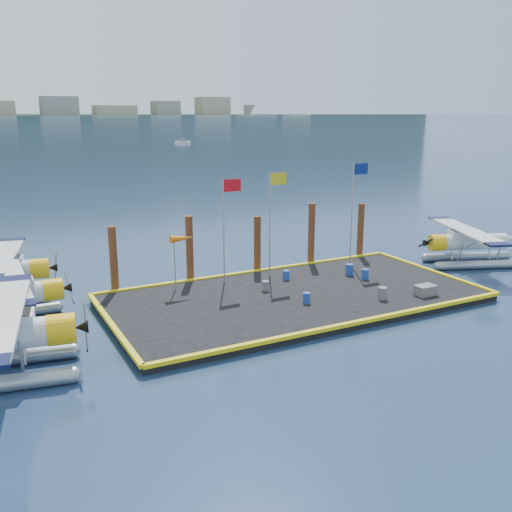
{
  "coord_description": "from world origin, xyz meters",
  "views": [
    {
      "loc": [
        -15.48,
        -25.37,
        10.27
      ],
      "look_at": [
        -1.35,
        2.0,
        2.27
      ],
      "focal_mm": 40.0,
      "sensor_mm": 36.0,
      "label": 1
    }
  ],
  "objects": [
    {
      "name": "crate",
      "position": [
        6.26,
        -3.37,
        0.68
      ],
      "size": [
        1.1,
        0.74,
        0.55
      ],
      "primitive_type": "cube",
      "color": "#5C5C61",
      "rests_on": "dock"
    },
    {
      "name": "far_backdrop",
      "position": [
        239.91,
        1737.52,
        9.45
      ],
      "size": [
        3050.0,
        2050.0,
        810.0
      ],
      "color": "black",
      "rests_on": "ground"
    },
    {
      "name": "drum_5",
      "position": [
        1.01,
        2.65,
        0.68
      ],
      "size": [
        0.39,
        0.39,
        0.55
      ],
      "primitive_type": "cylinder",
      "color": "#1C3F9C",
      "rests_on": "dock"
    },
    {
      "name": "piling_0",
      "position": [
        -8.5,
        5.4,
        2.0
      ],
      "size": [
        0.44,
        0.44,
        4.0
      ],
      "primitive_type": "cylinder",
      "color": "#4F2816",
      "rests_on": "ground"
    },
    {
      "name": "seaplane_d",
      "position": [
        14.34,
        1.06,
        1.43
      ],
      "size": [
        8.56,
        9.07,
        3.28
      ],
      "rotation": [
        0.0,
        0.0,
        1.2
      ],
      "color": "#90969D",
      "rests_on": "ground"
    },
    {
      "name": "drum_3",
      "position": [
        -0.18,
        -1.49,
        0.68
      ],
      "size": [
        0.39,
        0.39,
        0.55
      ],
      "primitive_type": "cylinder",
      "color": "#1C3F9C",
      "rests_on": "dock"
    },
    {
      "name": "drum_1",
      "position": [
        3.73,
        -2.83,
        0.73
      ],
      "size": [
        0.46,
        0.46,
        0.65
      ],
      "primitive_type": "cylinder",
      "color": "#5C5C61",
      "rests_on": "dock"
    },
    {
      "name": "piling_1",
      "position": [
        -4.0,
        5.4,
        2.1
      ],
      "size": [
        0.44,
        0.44,
        4.2
      ],
      "primitive_type": "cylinder",
      "color": "#4F2816",
      "rests_on": "ground"
    },
    {
      "name": "windsock",
      "position": [
        -5.03,
        3.8,
        3.23
      ],
      "size": [
        1.4,
        0.44,
        3.12
      ],
      "color": "#9998A1",
      "rests_on": "dock"
    },
    {
      "name": "piling_3",
      "position": [
        4.5,
        5.4,
        2.15
      ],
      "size": [
        0.44,
        0.44,
        4.3
      ],
      "primitive_type": "cylinder",
      "color": "#4F2816",
      "rests_on": "ground"
    },
    {
      "name": "drum_4",
      "position": [
        5.23,
        0.57,
        0.7
      ],
      "size": [
        0.43,
        0.43,
        0.6
      ],
      "primitive_type": "cylinder",
      "color": "#1C3F9C",
      "rests_on": "dock"
    },
    {
      "name": "dock_bumpers",
      "position": [
        0.0,
        0.0,
        0.49
      ],
      "size": [
        20.25,
        10.25,
        0.18
      ],
      "primitive_type": null,
      "color": "yellow",
      "rests_on": "dock"
    },
    {
      "name": "flagpole_blue",
      "position": [
        6.7,
        3.8,
        4.69
      ],
      "size": [
        1.14,
        0.08,
        6.5
      ],
      "color": "#9998A1",
      "rests_on": "dock"
    },
    {
      "name": "piling_4",
      "position": [
        8.5,
        5.4,
        2.0
      ],
      "size": [
        0.44,
        0.44,
        4.0
      ],
      "primitive_type": "cylinder",
      "color": "#4F2816",
      "rests_on": "ground"
    },
    {
      "name": "flagpole_red",
      "position": [
        -2.29,
        3.8,
        4.4
      ],
      "size": [
        1.14,
        0.08,
        6.0
      ],
      "color": "#9998A1",
      "rests_on": "dock"
    },
    {
      "name": "drum_0",
      "position": [
        -1.1,
        1.33,
        0.67
      ],
      "size": [
        0.39,
        0.39,
        0.55
      ],
      "primitive_type": "cylinder",
      "color": "#5C5C61",
      "rests_on": "dock"
    },
    {
      "name": "seaplane_b",
      "position": [
        -14.37,
        3.14,
        1.4
      ],
      "size": [
        8.17,
        9.0,
        3.22
      ],
      "rotation": [
        0.0,
        0.0,
        -1.58
      ],
      "color": "#90969D",
      "rests_on": "ground"
    },
    {
      "name": "dock",
      "position": [
        0.0,
        0.0,
        0.2
      ],
      "size": [
        20.0,
        10.0,
        0.4
      ],
      "primitive_type": "cube",
      "color": "black",
      "rests_on": "ground"
    },
    {
      "name": "drum_2",
      "position": [
        4.93,
        1.72,
        0.73
      ],
      "size": [
        0.47,
        0.47,
        0.67
      ],
      "primitive_type": "cylinder",
      "color": "#1C3F9C",
      "rests_on": "dock"
    },
    {
      "name": "ground",
      "position": [
        0.0,
        0.0,
        0.0
      ],
      "size": [
        4000.0,
        4000.0,
        0.0
      ],
      "primitive_type": "plane",
      "color": "navy",
      "rests_on": "ground"
    },
    {
      "name": "piling_2",
      "position": [
        0.5,
        5.4,
        1.9
      ],
      "size": [
        0.44,
        0.44,
        3.8
      ],
      "primitive_type": "cylinder",
      "color": "#4F2816",
      "rests_on": "ground"
    },
    {
      "name": "flagpole_yellow",
      "position": [
        0.7,
        3.8,
        4.51
      ],
      "size": [
        1.14,
        0.08,
        6.2
      ],
      "color": "#9998A1",
      "rests_on": "dock"
    }
  ]
}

